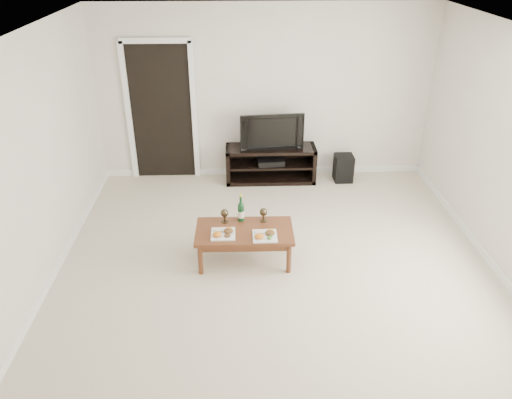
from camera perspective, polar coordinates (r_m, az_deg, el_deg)
The scene contains 14 objects.
floor at distance 5.68m, azimuth 2.36°, elevation -8.78°, with size 5.50×5.50×0.00m, color beige.
back_wall at distance 7.61m, azimuth 1.00°, elevation 12.00°, with size 5.00×0.04×2.60m, color silver.
ceiling at distance 4.62m, azimuth 3.02°, elevation 18.25°, with size 5.00×5.50×0.04m, color white.
doorway at distance 7.73m, azimuth -10.72°, elevation 9.65°, with size 0.90×0.02×2.05m, color black.
media_console at distance 7.71m, azimuth 1.68°, elevation 4.09°, with size 1.37×0.45×0.55m, color black.
television at distance 7.50m, azimuth 1.74°, elevation 7.93°, with size 0.95×0.12×0.55m, color black.
av_receiver at distance 7.68m, azimuth 1.67°, elevation 4.40°, with size 0.40×0.30×0.08m, color black.
subwoofer at distance 7.84m, azimuth 9.96°, elevation 3.57°, with size 0.28×0.28×0.42m, color black.
coffee_table at distance 5.82m, azimuth -1.32°, elevation -5.25°, with size 1.11×0.61×0.42m, color brown.
plate_left at distance 5.61m, azimuth -3.79°, elevation -3.75°, with size 0.27×0.27×0.07m, color white.
plate_right at distance 5.56m, azimuth 1.01°, elevation -3.98°, with size 0.27×0.27×0.07m, color white.
wine_bottle at distance 5.80m, azimuth -1.74°, elevation -0.91°, with size 0.07×0.07×0.35m, color #0F371A.
goblet_left at distance 5.82m, azimuth -3.62°, elevation -1.86°, with size 0.09×0.09×0.17m, color #3B3120, non-canonical shape.
goblet_right at distance 5.83m, azimuth 0.85°, elevation -1.75°, with size 0.09×0.09×0.17m, color #3B3120, non-canonical shape.
Camera 1 is at (-0.40, -4.53, 3.40)m, focal length 35.00 mm.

